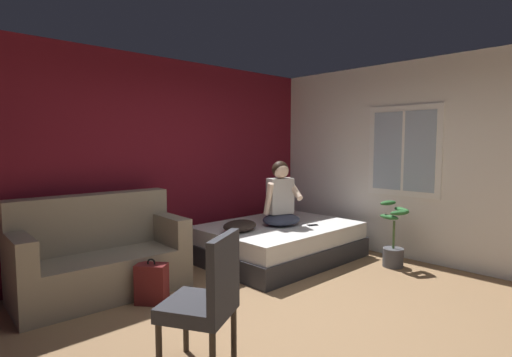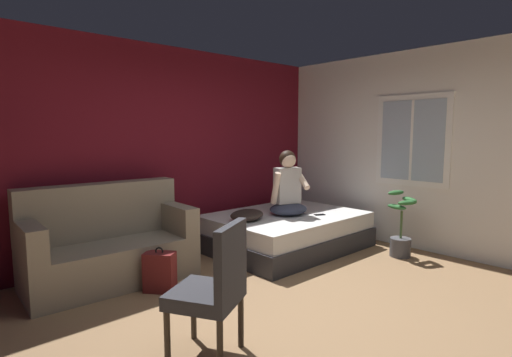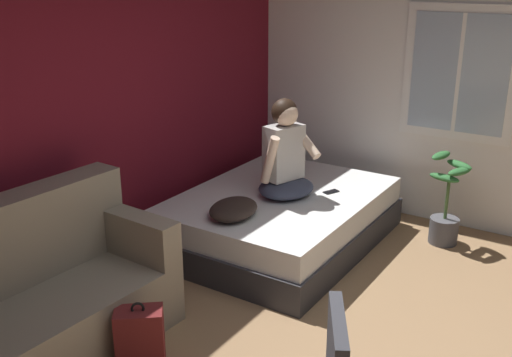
{
  "view_description": "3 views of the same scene",
  "coord_description": "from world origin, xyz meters",
  "px_view_note": "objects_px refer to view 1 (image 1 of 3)",
  "views": [
    {
      "loc": [
        -2.56,
        -2.17,
        1.6
      ],
      "look_at": [
        0.69,
        1.25,
        1.18
      ],
      "focal_mm": 28.0,
      "sensor_mm": 36.0,
      "label": 1
    },
    {
      "loc": [
        -2.56,
        -2.17,
        1.6
      ],
      "look_at": [
        0.65,
        1.33,
        1.05
      ],
      "focal_mm": 28.0,
      "sensor_mm": 36.0,
      "label": 2
    },
    {
      "loc": [
        -2.96,
        -1.01,
        2.4
      ],
      "look_at": [
        0.29,
        1.09,
        1.04
      ],
      "focal_mm": 42.0,
      "sensor_mm": 36.0,
      "label": 3
    }
  ],
  "objects_px": {
    "bed": "(279,242)",
    "side_chair": "(207,298)",
    "throw_pillow": "(240,226)",
    "person_seated": "(281,199)",
    "backpack": "(152,284)",
    "cell_phone": "(313,225)",
    "potted_plant": "(393,244)",
    "couch": "(100,257)"
  },
  "relations": [
    {
      "from": "person_seated",
      "to": "backpack",
      "type": "bearing_deg",
      "value": -176.39
    },
    {
      "from": "person_seated",
      "to": "cell_phone",
      "type": "distance_m",
      "value": 0.56
    },
    {
      "from": "throw_pillow",
      "to": "potted_plant",
      "type": "distance_m",
      "value": 2.0
    },
    {
      "from": "bed",
      "to": "backpack",
      "type": "relative_size",
      "value": 4.52
    },
    {
      "from": "couch",
      "to": "backpack",
      "type": "height_order",
      "value": "couch"
    },
    {
      "from": "side_chair",
      "to": "potted_plant",
      "type": "height_order",
      "value": "side_chair"
    },
    {
      "from": "bed",
      "to": "cell_phone",
      "type": "xyz_separation_m",
      "value": [
        0.28,
        -0.37,
        0.25
      ]
    },
    {
      "from": "potted_plant",
      "to": "side_chair",
      "type": "bearing_deg",
      "value": -175.33
    },
    {
      "from": "potted_plant",
      "to": "throw_pillow",
      "type": "bearing_deg",
      "value": 138.29
    },
    {
      "from": "person_seated",
      "to": "potted_plant",
      "type": "bearing_deg",
      "value": -55.53
    },
    {
      "from": "bed",
      "to": "potted_plant",
      "type": "xyz_separation_m",
      "value": [
        0.81,
        -1.27,
        0.07
      ]
    },
    {
      "from": "couch",
      "to": "person_seated",
      "type": "distance_m",
      "value": 2.37
    },
    {
      "from": "cell_phone",
      "to": "couch",
      "type": "bearing_deg",
      "value": -82.88
    },
    {
      "from": "couch",
      "to": "potted_plant",
      "type": "relative_size",
      "value": 2.05
    },
    {
      "from": "throw_pillow",
      "to": "side_chair",
      "type": "bearing_deg",
      "value": -136.95
    },
    {
      "from": "person_seated",
      "to": "cell_phone",
      "type": "height_order",
      "value": "person_seated"
    },
    {
      "from": "bed",
      "to": "potted_plant",
      "type": "height_order",
      "value": "potted_plant"
    },
    {
      "from": "bed",
      "to": "couch",
      "type": "relative_size",
      "value": 1.19
    },
    {
      "from": "backpack",
      "to": "throw_pillow",
      "type": "height_order",
      "value": "throw_pillow"
    },
    {
      "from": "bed",
      "to": "couch",
      "type": "xyz_separation_m",
      "value": [
        -2.3,
        0.44,
        0.16
      ]
    },
    {
      "from": "couch",
      "to": "cell_phone",
      "type": "relative_size",
      "value": 12.07
    },
    {
      "from": "couch",
      "to": "throw_pillow",
      "type": "xyz_separation_m",
      "value": [
        1.63,
        -0.39,
        0.16
      ]
    },
    {
      "from": "side_chair",
      "to": "cell_phone",
      "type": "height_order",
      "value": "side_chair"
    },
    {
      "from": "throw_pillow",
      "to": "cell_phone",
      "type": "height_order",
      "value": "throw_pillow"
    },
    {
      "from": "side_chair",
      "to": "person_seated",
      "type": "xyz_separation_m",
      "value": [
        2.33,
        1.47,
        0.3
      ]
    },
    {
      "from": "bed",
      "to": "throw_pillow",
      "type": "relative_size",
      "value": 4.32
    },
    {
      "from": "person_seated",
      "to": "backpack",
      "type": "distance_m",
      "value": 2.12
    },
    {
      "from": "bed",
      "to": "throw_pillow",
      "type": "distance_m",
      "value": 0.74
    },
    {
      "from": "bed",
      "to": "backpack",
      "type": "height_order",
      "value": "bed"
    },
    {
      "from": "potted_plant",
      "to": "couch",
      "type": "bearing_deg",
      "value": 151.22
    },
    {
      "from": "person_seated",
      "to": "throw_pillow",
      "type": "bearing_deg",
      "value": 170.85
    },
    {
      "from": "backpack",
      "to": "bed",
      "type": "bearing_deg",
      "value": 5.13
    },
    {
      "from": "side_chair",
      "to": "person_seated",
      "type": "bearing_deg",
      "value": 32.26
    },
    {
      "from": "cell_phone",
      "to": "potted_plant",
      "type": "xyz_separation_m",
      "value": [
        0.53,
        -0.9,
        -0.18
      ]
    },
    {
      "from": "bed",
      "to": "side_chair",
      "type": "distance_m",
      "value": 2.82
    },
    {
      "from": "bed",
      "to": "backpack",
      "type": "bearing_deg",
      "value": -174.87
    },
    {
      "from": "bed",
      "to": "side_chair",
      "type": "relative_size",
      "value": 2.11
    },
    {
      "from": "bed",
      "to": "backpack",
      "type": "distance_m",
      "value": 2.05
    },
    {
      "from": "side_chair",
      "to": "potted_plant",
      "type": "relative_size",
      "value": 1.15
    },
    {
      "from": "side_chair",
      "to": "couch",
      "type": "bearing_deg",
      "value": 88.38
    },
    {
      "from": "backpack",
      "to": "cell_phone",
      "type": "relative_size",
      "value": 3.18
    },
    {
      "from": "person_seated",
      "to": "couch",
      "type": "bearing_deg",
      "value": 167.73
    }
  ]
}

